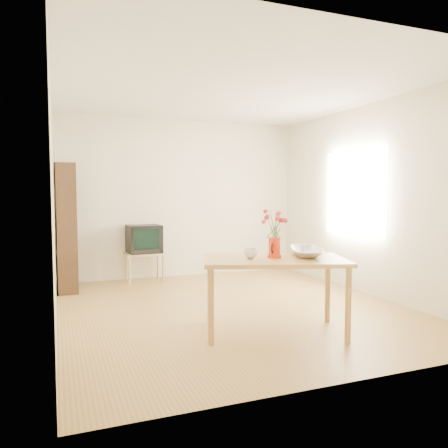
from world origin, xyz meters
name	(u,v)px	position (x,y,z in m)	size (l,w,h in m)	color
room	(235,200)	(0.03, 0.00, 1.30)	(4.50, 4.50, 4.50)	olive
table	(274,267)	(0.02, -1.03, 0.67)	(1.56, 1.19, 0.75)	#A37637
tv_stand	(144,257)	(-0.70, 1.97, 0.39)	(0.60, 0.45, 0.46)	tan
bookshelf	(66,232)	(-1.85, 1.75, 0.84)	(0.28, 0.70, 1.80)	black
pitcher	(274,248)	(0.03, -1.00, 0.84)	(0.16, 0.18, 0.20)	red
flowers	(275,222)	(0.03, -1.00, 1.10)	(0.23, 0.23, 0.33)	#C12D3E
mug	(251,253)	(-0.21, -0.97, 0.80)	(0.13, 0.13, 0.10)	white
bowl	(307,234)	(0.42, -0.97, 0.97)	(0.47, 0.47, 0.45)	white
teacup_a	(303,238)	(0.38, -0.97, 0.93)	(0.07, 0.07, 0.06)	white
teacup_b	(309,238)	(0.46, -0.95, 0.93)	(0.06, 0.06, 0.06)	white
television	(144,238)	(-0.70, 1.98, 0.68)	(0.52, 0.48, 0.43)	black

